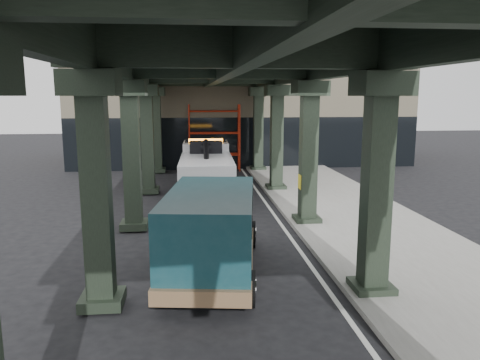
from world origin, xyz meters
TOP-DOWN VIEW (x-y plane):
  - ground at (0.00, 0.00)m, footprint 90.00×90.00m
  - sidewalk at (4.50, 2.00)m, footprint 5.00×40.00m
  - lane_stripe at (1.70, 2.00)m, footprint 0.12×38.00m
  - viaduct at (-0.40, 2.00)m, footprint 7.40×32.00m
  - building at (2.00, 20.00)m, footprint 22.00×10.00m
  - scaffolding at (0.00, 14.64)m, footprint 3.08×0.88m
  - tow_truck at (-0.75, 7.48)m, footprint 2.53×7.89m
  - towed_van at (-0.96, -2.41)m, footprint 2.84×5.74m

SIDE VIEW (x-z plane):
  - ground at x=0.00m, z-range 0.00..0.00m
  - lane_stripe at x=1.70m, z-range 0.00..0.01m
  - sidewalk at x=4.50m, z-range 0.00..0.15m
  - towed_van at x=-0.96m, z-range 0.08..2.32m
  - tow_truck at x=-0.75m, z-range -0.03..2.53m
  - scaffolding at x=0.00m, z-range 0.11..4.11m
  - building at x=2.00m, z-range 0.00..8.00m
  - viaduct at x=-0.40m, z-range 2.26..8.66m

